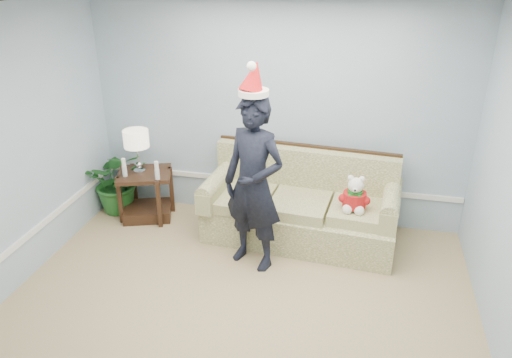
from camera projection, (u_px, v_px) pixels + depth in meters
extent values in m
cube|color=tan|center=(220.00, 352.00, 4.26)|extent=(4.50, 5.00, 0.02)
cube|color=white|center=(207.00, 22.00, 3.11)|extent=(4.50, 5.00, 0.02)
cube|color=#A4B6D2|center=(277.00, 113.00, 5.91)|extent=(4.50, 0.02, 2.70)
cube|color=white|center=(275.00, 182.00, 6.26)|extent=(4.48, 0.03, 0.06)
cube|color=brown|center=(300.00, 222.00, 5.84)|extent=(2.24, 1.11, 0.41)
cube|color=brown|center=(243.00, 198.00, 5.82)|extent=(0.70, 0.80, 0.12)
cube|color=brown|center=(300.00, 204.00, 5.68)|extent=(0.70, 0.80, 0.12)
cube|color=brown|center=(360.00, 210.00, 5.55)|extent=(0.70, 0.80, 0.12)
cube|color=brown|center=(306.00, 172.00, 5.95)|extent=(2.19, 0.38, 0.58)
cube|color=black|center=(308.00, 147.00, 5.89)|extent=(2.17, 0.24, 0.05)
cube|color=brown|center=(218.00, 189.00, 5.90)|extent=(0.26, 0.94, 0.25)
cube|color=brown|center=(391.00, 206.00, 5.50)|extent=(0.26, 0.94, 0.25)
cube|color=#3B2015|center=(144.00, 174.00, 6.15)|extent=(0.78, 0.71, 0.05)
cube|color=#3B2015|center=(148.00, 211.00, 6.37)|extent=(0.70, 0.64, 0.14)
cube|color=#3B2015|center=(120.00, 200.00, 6.14)|extent=(0.07, 0.07, 0.62)
cube|color=#3B2015|center=(159.00, 204.00, 6.04)|extent=(0.07, 0.07, 0.62)
cube|color=#3B2015|center=(135.00, 186.00, 6.50)|extent=(0.07, 0.07, 0.62)
cube|color=#3B2015|center=(172.00, 190.00, 6.40)|extent=(0.07, 0.07, 0.62)
cylinder|color=silver|center=(140.00, 171.00, 6.15)|extent=(0.14, 0.14, 0.03)
sphere|color=silver|center=(139.00, 165.00, 6.11)|extent=(0.09, 0.09, 0.09)
cylinder|color=silver|center=(138.00, 155.00, 6.06)|extent=(0.02, 0.02, 0.30)
cylinder|color=#F8EAC8|center=(136.00, 139.00, 5.97)|extent=(0.30, 0.30, 0.21)
cylinder|color=silver|center=(125.00, 171.00, 6.02)|extent=(0.06, 0.06, 0.12)
cylinder|color=white|center=(124.00, 163.00, 5.97)|extent=(0.05, 0.05, 0.10)
cylinder|color=silver|center=(157.00, 174.00, 5.93)|extent=(0.06, 0.06, 0.12)
cylinder|color=white|center=(156.00, 166.00, 5.88)|extent=(0.05, 0.05, 0.10)
imported|color=#205E24|center=(118.00, 180.00, 6.38)|extent=(0.97, 0.92, 0.85)
imported|color=black|center=(254.00, 184.00, 5.08)|extent=(0.80, 0.66, 1.88)
cylinder|color=white|center=(254.00, 92.00, 4.68)|extent=(0.41, 0.41, 0.06)
cone|color=red|center=(254.00, 76.00, 4.64)|extent=(0.38, 0.40, 0.34)
sphere|color=white|center=(252.00, 66.00, 4.50)|extent=(0.09, 0.09, 0.09)
sphere|color=white|center=(354.00, 199.00, 5.39)|extent=(0.23, 0.23, 0.23)
cylinder|color=red|center=(354.00, 199.00, 5.39)|extent=(0.25, 0.25, 0.17)
cylinder|color=#156B1F|center=(355.00, 192.00, 5.35)|extent=(0.17, 0.17, 0.03)
sphere|color=white|center=(347.00, 209.00, 5.34)|extent=(0.11, 0.11, 0.11)
sphere|color=white|center=(359.00, 211.00, 5.32)|extent=(0.11, 0.11, 0.11)
sphere|color=white|center=(356.00, 185.00, 5.31)|extent=(0.17, 0.17, 0.17)
sphere|color=black|center=(355.00, 190.00, 5.23)|extent=(0.02, 0.02, 0.02)
sphere|color=white|center=(351.00, 178.00, 5.30)|extent=(0.06, 0.06, 0.06)
sphere|color=white|center=(362.00, 179.00, 5.28)|extent=(0.06, 0.06, 0.06)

